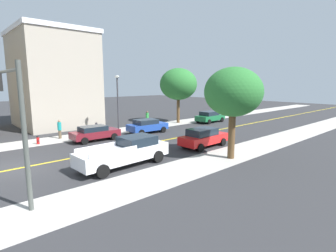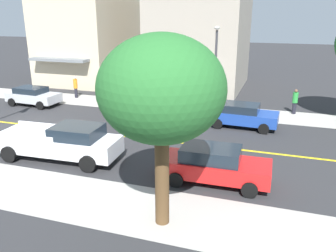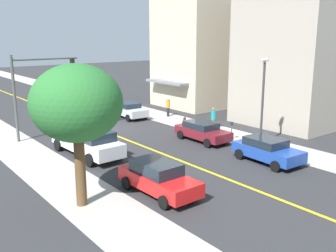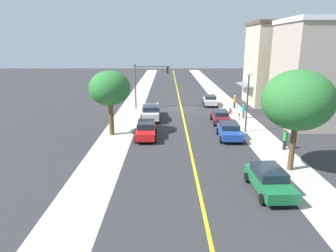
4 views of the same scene
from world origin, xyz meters
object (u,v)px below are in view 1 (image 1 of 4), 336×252
Objects in this scene: traffic_light_mast at (14,109)px; maroon_sedan_left_curb at (95,133)px; parking_meter at (96,127)px; street_tree_right_corner at (233,93)px; green_sedan_left_curb at (210,117)px; white_pickup_truck at (126,152)px; pedestrian_green_shirt at (147,118)px; red_sedan_right_curb at (203,137)px; street_lamp at (118,97)px; blue_sedan_left_curb at (147,126)px; street_tree_left_near at (178,84)px; pedestrian_teal_shirt at (60,129)px; fire_hydrant at (38,140)px.

maroon_sedan_left_curb is (-9.03, 8.12, -3.44)m from traffic_light_mast.
traffic_light_mast is (10.91, -9.21, 3.28)m from parking_meter.
street_tree_right_corner is at bearing 14.46° from parking_meter.
green_sedan_left_curb is (1.75, 15.70, -0.11)m from parking_meter.
white_pickup_truck reaches higher than pedestrian_green_shirt.
pedestrian_green_shirt is at bearing 73.14° from red_sedan_right_curb.
white_pickup_truck is (10.10, -5.55, -2.86)m from street_lamp.
street_tree_right_corner is 13.72m from street_lamp.
pedestrian_green_shirt is (-4.16, 3.18, 0.16)m from blue_sedan_left_curb.
green_sedan_left_curb is at bearing -69.82° from traffic_light_mast.
maroon_sedan_left_curb is at bearing 177.73° from green_sedan_left_curb.
street_tree_left_near is at bearing 148.76° from street_tree_right_corner.
street_tree_left_near reaches higher than pedestrian_teal_shirt.
parking_meter reaches higher than fire_hydrant.
green_sedan_left_curb reaches higher than fire_hydrant.
red_sedan_right_curb is 1.02× the size of green_sedan_left_curb.
pedestrian_teal_shirt reaches higher than pedestrian_green_shirt.
parking_meter is 8.27m from pedestrian_green_shirt.
pedestrian_green_shirt is at bearing 150.67° from green_sedan_left_curb.
blue_sedan_left_curb is (-11.54, 1.31, -3.86)m from street_tree_right_corner.
street_tree_left_near is 19.24m from white_pickup_truck.
street_lamp is at bearing 138.89° from blue_sedan_left_curb.
street_tree_left_near is 16.05m from pedestrian_teal_shirt.
fire_hydrant is 0.17× the size of red_sedan_right_curb.
blue_sedan_left_curb is at bearing 43.04° from white_pickup_truck.
blue_sedan_left_curb is 10.89m from green_sedan_left_curb.
traffic_light_mast is at bearing -145.07° from blue_sedan_left_curb.
fire_hydrant is 0.12× the size of white_pickup_truck.
maroon_sedan_left_curb reaches higher than fire_hydrant.
white_pickup_truck is (-0.06, -7.56, 0.10)m from red_sedan_right_curb.
pedestrian_teal_shirt is at bearing 160.17° from blue_sedan_left_curb.
pedestrian_green_shirt is 11.22m from pedestrian_teal_shirt.
blue_sedan_left_curb is 11.13m from white_pickup_truck.
pedestrian_teal_shirt is (-14.85, -6.69, -3.69)m from street_tree_right_corner.
street_tree_right_corner is at bearing -93.84° from blue_sedan_left_curb.
fire_hydrant is 13.62m from pedestrian_green_shirt.
red_sedan_right_curb is 10.00m from maroon_sedan_left_curb.
pedestrian_teal_shirt reaches higher than green_sedan_left_curb.
red_sedan_right_curb reaches higher than maroon_sedan_left_curb.
fire_hydrant is 10.52m from blue_sedan_left_curb.
green_sedan_left_curb is 2.52× the size of pedestrian_green_shirt.
white_pickup_truck is at bearing -81.92° from traffic_light_mast.
parking_meter is at bearing -85.69° from street_tree_left_near.
red_sedan_right_curb is at bearing -86.59° from traffic_light_mast.
street_tree_left_near reaches higher than white_pickup_truck.
pedestrian_green_shirt reaches higher than fire_hydrant.
maroon_sedan_left_curb is 2.44× the size of pedestrian_teal_shirt.
fire_hydrant is 21.25m from green_sedan_left_curb.
white_pickup_truck is at bearing -118.93° from street_tree_right_corner.
maroon_sedan_left_curb is at bearing -158.54° from street_tree_right_corner.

